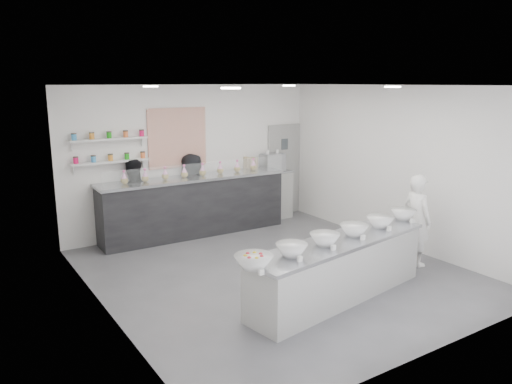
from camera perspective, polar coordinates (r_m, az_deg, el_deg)
floor at (r=8.29m, az=2.30°, el=-9.13°), size 6.00×6.00×0.00m
ceiling at (r=7.71m, az=2.50°, el=12.08°), size 6.00×6.00×0.00m
back_wall at (r=10.42m, az=-7.18°, el=3.82°), size 5.50×0.00×5.50m
left_wall at (r=6.70m, az=-17.19°, el=-1.49°), size 0.00×6.00×6.00m
right_wall at (r=9.69m, az=15.81°, el=2.79°), size 0.00×6.00×6.00m
back_door at (r=11.64m, az=3.19°, el=2.56°), size 0.88×0.04×2.10m
pattern_panel at (r=10.20m, az=-8.97°, el=6.12°), size 1.25×0.03×1.20m
jar_shelf_lower at (r=9.69m, az=-16.30°, el=3.36°), size 1.45×0.22×0.04m
jar_shelf_upper at (r=9.64m, az=-16.45°, el=5.82°), size 1.45×0.22×0.04m
preserve_jars at (r=9.64m, az=-16.37°, el=4.99°), size 1.45×0.10×0.56m
downlight_0 at (r=6.11m, az=-2.91°, el=11.78°), size 0.24×0.24×0.02m
downlight_1 at (r=7.90m, az=15.34°, el=11.52°), size 0.24×0.24×0.02m
downlight_2 at (r=8.46m, az=-11.95°, el=11.73°), size 0.24×0.24×0.02m
downlight_3 at (r=9.83m, az=3.79°, el=12.03°), size 0.24×0.24×0.02m
prep_counter at (r=7.30m, az=9.41°, el=-8.71°), size 3.27×1.22×0.87m
back_bar at (r=10.16m, az=-7.05°, el=-1.58°), size 3.88×0.79×1.20m
sneeze_guard at (r=9.70m, az=-6.33°, el=2.37°), size 3.81×0.09×0.33m
espresso_ledge at (r=11.17m, az=0.62°, el=-0.50°), size 1.47×0.47×1.09m
espresso_machine at (r=11.19m, az=1.90°, el=3.37°), size 0.50×0.35×0.38m
cup_stacks at (r=10.90m, az=-0.44°, el=3.04°), size 0.26×0.24×0.35m
prep_bowls at (r=7.13m, az=9.56°, el=-4.83°), size 3.70×1.09×0.17m
label_cards at (r=6.73m, az=12.01°, el=-6.40°), size 3.31×0.04×0.07m
cookie_bags at (r=10.01m, az=-7.16°, el=2.46°), size 2.94×0.20×0.26m
woman_prep at (r=8.84m, az=17.91°, el=-3.05°), size 0.41×0.59×1.56m
staff_left at (r=9.91m, az=-13.87°, el=-0.98°), size 0.89×0.76×1.62m
staff_right at (r=10.37m, az=-7.27°, el=-0.09°), size 0.86×0.62×1.63m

